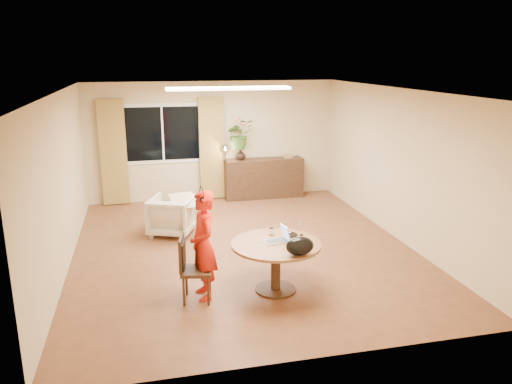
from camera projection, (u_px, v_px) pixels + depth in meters
floor at (243, 249)px, 8.35m from camera, size 6.50×6.50×0.00m
ceiling at (242, 91)px, 7.66m from camera, size 6.50×6.50×0.00m
wall_back at (213, 141)px, 11.06m from camera, size 5.50×0.00×5.50m
wall_left at (62, 183)px, 7.41m from camera, size 0.00×6.50×6.50m
wall_right at (399, 165)px, 8.61m from camera, size 0.00×6.50×6.50m
window at (163, 134)px, 10.75m from camera, size 1.70×0.03×1.30m
curtain_left at (113, 153)px, 10.54m from camera, size 0.55×0.08×2.25m
curtain_right at (212, 149)px, 11.00m from camera, size 0.55×0.08×2.25m
ceiling_panel at (229, 88)px, 8.80m from camera, size 2.20×0.35×0.05m
dining_table at (276, 253)px, 6.73m from camera, size 1.21×1.21×0.69m
dining_chair at (197, 269)px, 6.48m from camera, size 0.49×0.46×0.89m
child at (203, 245)px, 6.50m from camera, size 0.58×0.42×1.46m
laptop at (275, 234)px, 6.70m from camera, size 0.37×0.28×0.22m
tumbler at (272, 232)px, 6.98m from camera, size 0.08×0.08×0.10m
wine_glass at (301, 229)px, 6.96m from camera, size 0.08×0.08×0.19m
pot_lid at (290, 234)px, 6.98m from camera, size 0.23×0.23×0.03m
handbag at (300, 246)px, 6.25m from camera, size 0.38×0.25×0.24m
armchair at (172, 216)px, 8.96m from camera, size 0.97×0.98×0.69m
throw at (184, 196)px, 8.86m from camera, size 0.55×0.63×0.03m
sideboard at (264, 178)px, 11.30m from camera, size 1.78×0.43×0.89m
vase at (240, 154)px, 11.03m from camera, size 0.29×0.29×0.25m
bouquet at (239, 134)px, 10.91m from camera, size 0.67×0.60×0.66m
book_stack at (288, 156)px, 11.30m from camera, size 0.23×0.19×0.08m
desk_lamp at (225, 153)px, 10.89m from camera, size 0.17×0.17×0.37m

